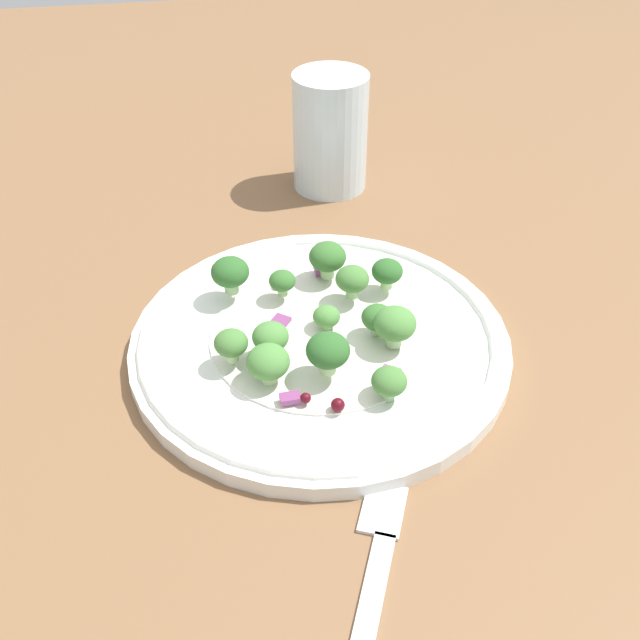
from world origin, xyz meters
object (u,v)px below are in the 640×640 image
object	(u,v)px
broccoli_floret_0	(285,281)
broccoli_floret_1	(268,363)
broccoli_floret_2	(328,258)
fork	(361,607)
water_glass	(330,132)
plate	(320,340)

from	to	relation	value
broccoli_floret_0	broccoli_floret_1	size ratio (longest dim) A/B	0.70
broccoli_floret_2	fork	xyz separation A→B (cm)	(3.03, 26.81, -3.20)
broccoli_floret_0	water_glass	distance (cm)	20.79
fork	broccoli_floret_1	bearing A→B (deg)	-80.20
plate	fork	xyz separation A→B (cm)	(1.34, 20.32, -0.61)
plate	broccoli_floret_2	size ratio (longest dim) A/B	9.32
plate	broccoli_floret_2	bearing A→B (deg)	-104.62
fork	water_glass	xyz separation A→B (cm)	(-6.39, -44.31, 5.24)
broccoli_floret_0	broccoli_floret_2	xyz separation A→B (cm)	(-3.55, -1.96, 0.38)
plate	broccoli_floret_1	xyz separation A→B (cm)	(4.13, 4.17, 2.18)
broccoli_floret_2	water_glass	world-z (taller)	water_glass
plate	water_glass	bearing A→B (deg)	-101.88
plate	broccoli_floret_2	xyz separation A→B (cm)	(-1.69, -6.48, 2.59)
broccoli_floret_1	broccoli_floret_2	size ratio (longest dim) A/B	1.00
broccoli_floret_0	broccoli_floret_2	bearing A→B (deg)	-151.17
broccoli_floret_1	broccoli_floret_0	bearing A→B (deg)	-104.62
broccoli_floret_1	broccoli_floret_2	xyz separation A→B (cm)	(-5.82, -10.66, 0.42)
broccoli_floret_1	water_glass	world-z (taller)	water_glass
broccoli_floret_0	broccoli_floret_1	distance (cm)	8.99
broccoli_floret_1	broccoli_floret_2	bearing A→B (deg)	-118.65
broccoli_floret_1	plate	bearing A→B (deg)	-134.72
broccoli_floret_2	broccoli_floret_1	bearing A→B (deg)	61.35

